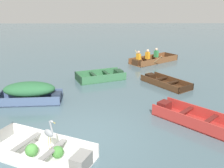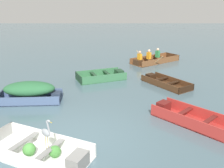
{
  "view_description": "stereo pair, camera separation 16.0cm",
  "coord_description": "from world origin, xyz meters",
  "px_view_note": "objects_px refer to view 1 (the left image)",
  "views": [
    {
      "loc": [
        0.88,
        -6.54,
        3.93
      ],
      "look_at": [
        1.04,
        4.15,
        0.35
      ],
      "focal_mm": 40.0,
      "sensor_mm": 36.0,
      "label": 1
    },
    {
      "loc": [
        1.04,
        -6.54,
        3.93
      ],
      "look_at": [
        1.04,
        4.15,
        0.35
      ],
      "focal_mm": 40.0,
      "sensor_mm": 36.0,
      "label": 2
    }
  ],
  "objects_px": {
    "skiff_green_far_moored": "(103,77)",
    "skiff_dark_varnish_outer_moored": "(164,82)",
    "dinghy_white_foreground": "(44,153)",
    "heron_on_dinghy": "(49,132)",
    "skiff_red_mid_moored": "(193,118)",
    "rowboat_wooden_brown_with_crew": "(151,59)",
    "skiff_slate_blue_near_moored": "(30,91)"
  },
  "relations": [
    {
      "from": "dinghy_white_foreground",
      "to": "skiff_dark_varnish_outer_moored",
      "type": "relative_size",
      "value": 1.2
    },
    {
      "from": "rowboat_wooden_brown_with_crew",
      "to": "skiff_red_mid_moored",
      "type": "bearing_deg",
      "value": -90.04
    },
    {
      "from": "rowboat_wooden_brown_with_crew",
      "to": "heron_on_dinghy",
      "type": "relative_size",
      "value": 4.17
    },
    {
      "from": "skiff_red_mid_moored",
      "to": "heron_on_dinghy",
      "type": "relative_size",
      "value": 3.37
    },
    {
      "from": "skiff_green_far_moored",
      "to": "heron_on_dinghy",
      "type": "xyz_separation_m",
      "value": [
        -1.17,
        -7.12,
        0.73
      ]
    },
    {
      "from": "dinghy_white_foreground",
      "to": "rowboat_wooden_brown_with_crew",
      "type": "bearing_deg",
      "value": 66.63
    },
    {
      "from": "skiff_slate_blue_near_moored",
      "to": "rowboat_wooden_brown_with_crew",
      "type": "xyz_separation_m",
      "value": [
        6.02,
        6.76,
        -0.27
      ]
    },
    {
      "from": "skiff_red_mid_moored",
      "to": "skiff_green_far_moored",
      "type": "distance_m",
      "value": 5.86
    },
    {
      "from": "skiff_dark_varnish_outer_moored",
      "to": "heron_on_dinghy",
      "type": "bearing_deg",
      "value": -123.97
    },
    {
      "from": "skiff_red_mid_moored",
      "to": "skiff_dark_varnish_outer_moored",
      "type": "bearing_deg",
      "value": 91.69
    },
    {
      "from": "skiff_green_far_moored",
      "to": "skiff_red_mid_moored",
      "type": "bearing_deg",
      "value": -57.48
    },
    {
      "from": "skiff_red_mid_moored",
      "to": "dinghy_white_foreground",
      "type": "bearing_deg",
      "value": -156.75
    },
    {
      "from": "dinghy_white_foreground",
      "to": "heron_on_dinghy",
      "type": "distance_m",
      "value": 0.79
    },
    {
      "from": "skiff_dark_varnish_outer_moored",
      "to": "skiff_green_far_moored",
      "type": "bearing_deg",
      "value": 163.73
    },
    {
      "from": "skiff_green_far_moored",
      "to": "skiff_dark_varnish_outer_moored",
      "type": "height_order",
      "value": "skiff_green_far_moored"
    },
    {
      "from": "skiff_green_far_moored",
      "to": "heron_on_dinghy",
      "type": "distance_m",
      "value": 7.25
    },
    {
      "from": "skiff_dark_varnish_outer_moored",
      "to": "rowboat_wooden_brown_with_crew",
      "type": "xyz_separation_m",
      "value": [
        0.13,
        4.57,
        0.1
      ]
    },
    {
      "from": "skiff_red_mid_moored",
      "to": "skiff_green_far_moored",
      "type": "relative_size",
      "value": 1.05
    },
    {
      "from": "skiff_slate_blue_near_moored",
      "to": "skiff_green_far_moored",
      "type": "distance_m",
      "value": 4.22
    },
    {
      "from": "dinghy_white_foreground",
      "to": "heron_on_dinghy",
      "type": "xyz_separation_m",
      "value": [
        0.25,
        -0.21,
        0.72
      ]
    },
    {
      "from": "skiff_red_mid_moored",
      "to": "heron_on_dinghy",
      "type": "distance_m",
      "value": 4.89
    },
    {
      "from": "dinghy_white_foreground",
      "to": "rowboat_wooden_brown_with_crew",
      "type": "relative_size",
      "value": 0.91
    },
    {
      "from": "skiff_red_mid_moored",
      "to": "heron_on_dinghy",
      "type": "height_order",
      "value": "heron_on_dinghy"
    },
    {
      "from": "skiff_green_far_moored",
      "to": "skiff_dark_varnish_outer_moored",
      "type": "bearing_deg",
      "value": -16.27
    },
    {
      "from": "skiff_slate_blue_near_moored",
      "to": "rowboat_wooden_brown_with_crew",
      "type": "relative_size",
      "value": 0.73
    },
    {
      "from": "dinghy_white_foreground",
      "to": "rowboat_wooden_brown_with_crew",
      "type": "xyz_separation_m",
      "value": [
        4.58,
        10.59,
        0.06
      ]
    },
    {
      "from": "dinghy_white_foreground",
      "to": "heron_on_dinghy",
      "type": "height_order",
      "value": "heron_on_dinghy"
    },
    {
      "from": "skiff_green_far_moored",
      "to": "skiff_dark_varnish_outer_moored",
      "type": "distance_m",
      "value": 3.16
    },
    {
      "from": "rowboat_wooden_brown_with_crew",
      "to": "skiff_dark_varnish_outer_moored",
      "type": "bearing_deg",
      "value": -91.59
    },
    {
      "from": "heron_on_dinghy",
      "to": "skiff_green_far_moored",
      "type": "bearing_deg",
      "value": 80.69
    },
    {
      "from": "skiff_green_far_moored",
      "to": "rowboat_wooden_brown_with_crew",
      "type": "height_order",
      "value": "rowboat_wooden_brown_with_crew"
    },
    {
      "from": "rowboat_wooden_brown_with_crew",
      "to": "dinghy_white_foreground",
      "type": "bearing_deg",
      "value": -113.37
    }
  ]
}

